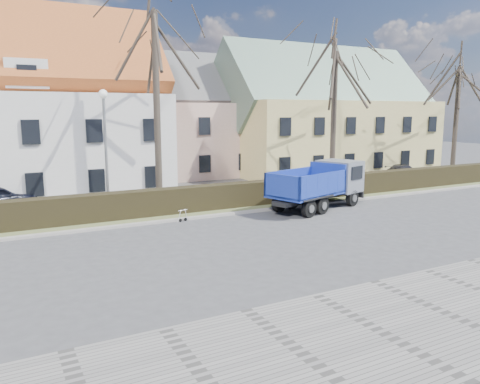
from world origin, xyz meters
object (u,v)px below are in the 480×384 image
dump_truck (315,186)px  streetlight (106,154)px  parked_car_b (402,171)px  cart_frame (179,216)px

dump_truck → streetlight: (-10.14, 3.28, 1.87)m
dump_truck → parked_car_b: (13.47, 6.58, -0.73)m
dump_truck → streetlight: 10.82m
streetlight → parked_car_b: streetlight is taller
dump_truck → parked_car_b: dump_truck is taller
dump_truck → parked_car_b: size_ratio=1.70×
dump_truck → streetlight: streetlight is taller
streetlight → parked_car_b: size_ratio=1.68×
cart_frame → streetlight: bearing=135.1°
cart_frame → parked_car_b: size_ratio=0.19×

